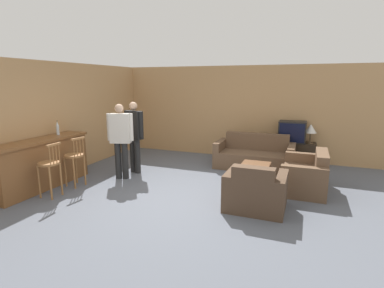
{
  "coord_description": "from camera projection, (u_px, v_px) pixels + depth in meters",
  "views": [
    {
      "loc": [
        2.14,
        -4.89,
        2.16
      ],
      "look_at": [
        -0.12,
        0.94,
        0.85
      ],
      "focal_mm": 28.0,
      "sensor_mm": 36.0,
      "label": 1
    }
  ],
  "objects": [
    {
      "name": "ground_plane",
      "position": [
        180.0,
        198.0,
        5.66
      ],
      "size": [
        24.0,
        24.0,
        0.0
      ],
      "primitive_type": "plane",
      "color": "#565B66"
    },
    {
      "name": "wall_back",
      "position": [
        229.0,
        112.0,
        8.67
      ],
      "size": [
        9.4,
        0.08,
        2.6
      ],
      "color": "tan",
      "rests_on": "ground_plane"
    },
    {
      "name": "wall_left",
      "position": [
        86.0,
        116.0,
        7.71
      ],
      "size": [
        0.08,
        8.58,
        2.6
      ],
      "color": "tan",
      "rests_on": "ground_plane"
    },
    {
      "name": "bar_counter",
      "position": [
        42.0,
        164.0,
        6.12
      ],
      "size": [
        0.55,
        2.18,
        1.02
      ],
      "color": "brown",
      "rests_on": "ground_plane"
    },
    {
      "name": "bar_chair_near",
      "position": [
        50.0,
        168.0,
        5.62
      ],
      "size": [
        0.4,
        0.4,
        1.05
      ],
      "color": "#996638",
      "rests_on": "ground_plane"
    },
    {
      "name": "bar_chair_mid",
      "position": [
        75.0,
        160.0,
        6.21
      ],
      "size": [
        0.44,
        0.44,
        1.05
      ],
      "color": "#996638",
      "rests_on": "ground_plane"
    },
    {
      "name": "couch_far",
      "position": [
        255.0,
        156.0,
        7.59
      ],
      "size": [
        1.93,
        0.9,
        0.85
      ],
      "color": "brown",
      "rests_on": "ground_plane"
    },
    {
      "name": "armchair_near",
      "position": [
        255.0,
        192.0,
        5.11
      ],
      "size": [
        1.0,
        0.86,
        0.83
      ],
      "color": "#4C3828",
      "rests_on": "ground_plane"
    },
    {
      "name": "loveseat_right",
      "position": [
        306.0,
        176.0,
        6.03
      ],
      "size": [
        0.83,
        1.31,
        0.81
      ],
      "color": "brown",
      "rests_on": "ground_plane"
    },
    {
      "name": "coffee_table",
      "position": [
        254.0,
        169.0,
        6.27
      ],
      "size": [
        0.59,
        0.89,
        0.44
      ],
      "color": "brown",
      "rests_on": "ground_plane"
    },
    {
      "name": "tv_unit",
      "position": [
        291.0,
        153.0,
        7.96
      ],
      "size": [
        1.23,
        0.45,
        0.59
      ],
      "color": "#2D2319",
      "rests_on": "ground_plane"
    },
    {
      "name": "tv",
      "position": [
        292.0,
        132.0,
        7.84
      ],
      "size": [
        0.68,
        0.49,
        0.55
      ],
      "color": "black",
      "rests_on": "tv_unit"
    },
    {
      "name": "bottle",
      "position": [
        58.0,
        128.0,
        6.52
      ],
      "size": [
        0.06,
        0.06,
        0.31
      ],
      "color": "silver",
      "rests_on": "bar_counter"
    },
    {
      "name": "table_lamp",
      "position": [
        311.0,
        129.0,
        7.66
      ],
      "size": [
        0.3,
        0.3,
        0.5
      ],
      "color": "brown",
      "rests_on": "tv_unit"
    },
    {
      "name": "person_by_window",
      "position": [
        134.0,
        133.0,
        7.08
      ],
      "size": [
        0.57,
        0.32,
        1.7
      ],
      "color": "black",
      "rests_on": "ground_plane"
    },
    {
      "name": "person_by_counter",
      "position": [
        120.0,
        137.0,
        6.62
      ],
      "size": [
        0.56,
        0.31,
        1.68
      ],
      "color": "black",
      "rests_on": "ground_plane"
    }
  ]
}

